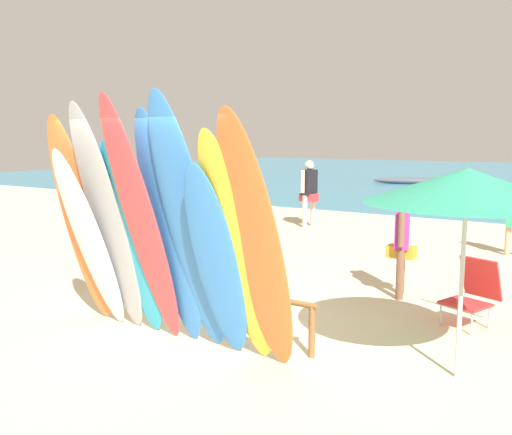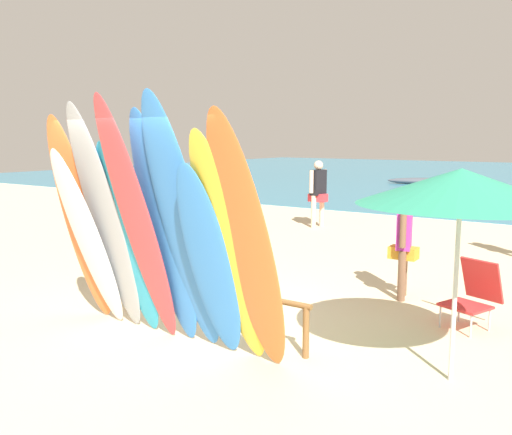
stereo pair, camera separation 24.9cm
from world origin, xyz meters
TOP-DOWN VIEW (x-y plane):
  - ground at (0.00, 14.00)m, footprint 60.00×60.00m
  - surfboard_rack at (0.00, 0.00)m, footprint 3.09×0.07m
  - surfboard_orange_0 at (-1.31, -0.62)m, footprint 0.61×0.85m
  - surfboard_white_1 at (-1.05, -0.73)m, footprint 0.53×0.92m
  - surfboard_grey_2 at (-0.78, -0.69)m, footprint 0.59×0.90m
  - surfboard_teal_3 at (-0.49, -0.61)m, footprint 0.63×0.77m
  - surfboard_red_4 at (-0.15, -0.79)m, footprint 0.52×1.03m
  - surfboard_blue_5 at (0.10, -0.63)m, footprint 0.59×0.84m
  - surfboard_blue_6 at (0.42, -0.70)m, footprint 0.60×0.99m
  - surfboard_blue_7 at (0.77, -0.70)m, footprint 0.58×0.92m
  - surfboard_yellow_8 at (1.02, -0.71)m, footprint 0.63×1.00m
  - surfboard_orange_9 at (1.29, -0.77)m, footprint 0.63×1.01m
  - beachgoer_photographing at (1.59, 2.69)m, footprint 0.39×0.56m
  - beachgoer_by_water at (-2.40, 7.64)m, footprint 0.45×0.65m
  - beach_chair_red at (2.72, 1.99)m, footprint 0.69×0.78m
  - beach_umbrella at (2.90, 0.32)m, footprint 1.91×1.91m
  - distant_boat at (-3.64, 22.35)m, footprint 4.56×1.73m

SIDE VIEW (x-z plane):
  - ground at x=0.00m, z-range 0.00..0.00m
  - distant_boat at x=-3.64m, z-range -0.02..0.34m
  - beach_chair_red at x=2.72m, z-range 0.02..0.85m
  - surfboard_rack at x=0.00m, z-range 0.18..0.77m
  - beachgoer_photographing at x=1.59m, z-range 0.11..1.62m
  - beachgoer_by_water at x=-2.40m, z-range 0.13..1.87m
  - surfboard_blue_7 at x=0.77m, z-range 0.00..2.10m
  - surfboard_white_1 at x=-1.05m, z-range 0.00..2.21m
  - surfboard_teal_3 at x=-0.49m, z-range 0.00..2.29m
  - surfboard_yellow_8 at x=1.02m, z-range 0.00..2.41m
  - surfboard_orange_0 at x=-1.31m, z-range 0.00..2.58m
  - surfboard_orange_9 at x=1.29m, z-range 0.00..2.58m
  - surfboard_blue_5 at x=0.10m, z-range 0.00..2.62m
  - surfboard_grey_2 at x=-0.78m, z-range 0.00..2.70m
  - surfboard_red_4 at x=-0.15m, z-range 0.00..2.76m
  - surfboard_blue_6 at x=0.42m, z-range 0.00..2.77m
  - beach_umbrella at x=2.90m, z-range 0.85..2.88m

